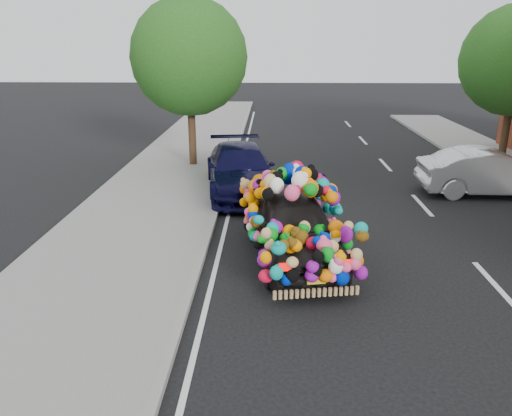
# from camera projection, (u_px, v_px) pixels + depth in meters

# --- Properties ---
(ground) EXTENTS (100.00, 100.00, 0.00)m
(ground) POSITION_uv_depth(u_px,v_px,m) (312.00, 282.00, 9.97)
(ground) COLOR black
(ground) RESTS_ON ground
(sidewalk) EXTENTS (4.00, 60.00, 0.12)m
(sidewalk) POSITION_uv_depth(u_px,v_px,m) (99.00, 276.00, 10.07)
(sidewalk) COLOR gray
(sidewalk) RESTS_ON ground
(kerb) EXTENTS (0.15, 60.00, 0.13)m
(kerb) POSITION_uv_depth(u_px,v_px,m) (195.00, 277.00, 10.01)
(kerb) COLOR gray
(kerb) RESTS_ON ground
(lane_markings) EXTENTS (6.00, 50.00, 0.01)m
(lane_markings) POSITION_uv_depth(u_px,v_px,m) (494.00, 284.00, 9.87)
(lane_markings) COLOR silver
(lane_markings) RESTS_ON ground
(tree_near_sidewalk) EXTENTS (4.20, 4.20, 6.13)m
(tree_near_sidewalk) POSITION_uv_depth(u_px,v_px,m) (189.00, 57.00, 17.80)
(tree_near_sidewalk) COLOR #332114
(tree_near_sidewalk) RESTS_ON ground
(plush_art_car) EXTENTS (2.72, 4.68, 2.08)m
(plush_art_car) POSITION_uv_depth(u_px,v_px,m) (294.00, 212.00, 10.78)
(plush_art_car) COLOR black
(plush_art_car) RESTS_ON ground
(navy_sedan) EXTENTS (2.73, 5.25, 1.45)m
(navy_sedan) POSITION_uv_depth(u_px,v_px,m) (240.00, 170.00, 15.68)
(navy_sedan) COLOR black
(navy_sedan) RESTS_ON ground
(silver_hatchback) EXTENTS (4.35, 1.58, 1.42)m
(silver_hatchback) POSITION_uv_depth(u_px,v_px,m) (491.00, 172.00, 15.40)
(silver_hatchback) COLOR silver
(silver_hatchback) RESTS_ON ground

